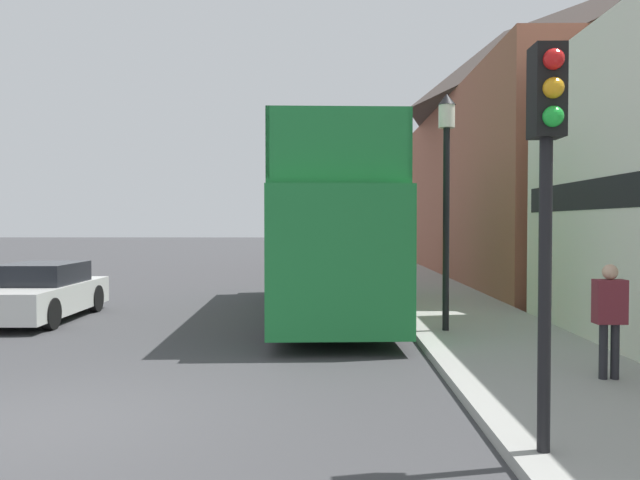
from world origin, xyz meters
name	(u,v)px	position (x,y,z in m)	size (l,w,h in m)	color
ground_plane	(255,274)	(0.00, 21.00, 0.00)	(144.00, 144.00, 0.00)	#3D3D3F
sidewalk	(408,278)	(6.48, 18.00, 0.07)	(3.07, 108.00, 0.14)	#999993
brick_terrace_rear	(503,154)	(11.01, 20.76, 5.36)	(6.00, 23.67, 10.72)	#935642
tour_bus	(327,238)	(3.22, 8.70, 1.91)	(3.01, 10.40, 4.30)	#1E7A38
parked_car_ahead_of_bus	(343,264)	(3.85, 17.59, 0.67)	(1.93, 4.04, 1.43)	#9E9EA3
parked_car_far_side	(41,293)	(-3.50, 7.59, 0.64)	(1.88, 4.41, 1.33)	silver
pedestrian_nearest	(610,310)	(7.10, 1.58, 1.09)	(0.41, 0.23, 1.58)	#232328
traffic_signal	(547,155)	(5.26, -1.18, 2.91)	(0.28, 0.42, 3.77)	black
lamp_post_nearest	(446,168)	(5.60, 5.45, 3.38)	(0.35, 0.35, 4.70)	black
lamp_post_second	(394,197)	(5.60, 15.18, 3.22)	(0.35, 0.35, 4.44)	black
lamp_post_third	(372,204)	(5.53, 24.91, 3.28)	(0.35, 0.35, 4.54)	black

